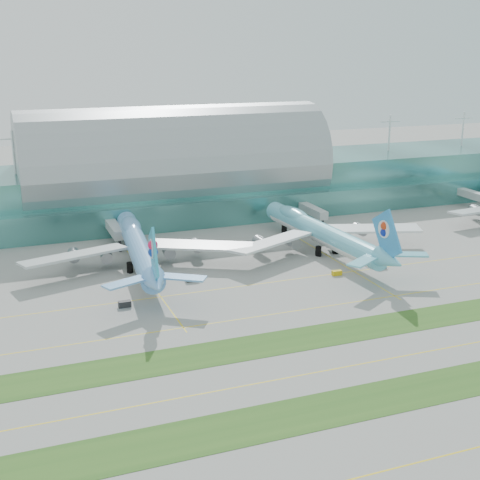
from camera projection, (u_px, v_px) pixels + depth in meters
name	position (u px, v px, depth m)	size (l,w,h in m)	color
ground	(324.00, 339.00, 155.21)	(700.00, 700.00, 0.00)	gray
terminal	(174.00, 179.00, 266.73)	(340.00, 69.10, 36.00)	#3D7A75
grass_strip_near	(391.00, 396.00, 130.08)	(420.00, 12.00, 0.08)	#2D591E
grass_strip_far	(320.00, 336.00, 156.99)	(420.00, 12.00, 0.08)	#2D591E
taxiline_a	(458.00, 452.00, 112.15)	(420.00, 0.35, 0.01)	yellow
taxiline_b	(355.00, 365.00, 142.65)	(420.00, 0.35, 0.01)	yellow
taxiline_c	(291.00, 311.00, 171.35)	(420.00, 0.35, 0.01)	yellow
taxiline_d	(259.00, 284.00, 191.08)	(420.00, 0.35, 0.01)	yellow
airliner_b	(138.00, 246.00, 203.87)	(70.55, 80.45, 22.13)	#68A5E5
airliner_c	(320.00, 231.00, 219.94)	(70.90, 80.64, 22.19)	#61C0D7
gse_c	(125.00, 304.00, 174.06)	(3.26, 1.63, 1.64)	black
gse_d	(192.00, 278.00, 193.24)	(3.78, 1.94, 1.71)	black
gse_e	(337.00, 273.00, 198.16)	(2.92, 1.45, 1.43)	gold
gse_f	(381.00, 266.00, 204.05)	(3.33, 1.53, 1.33)	black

